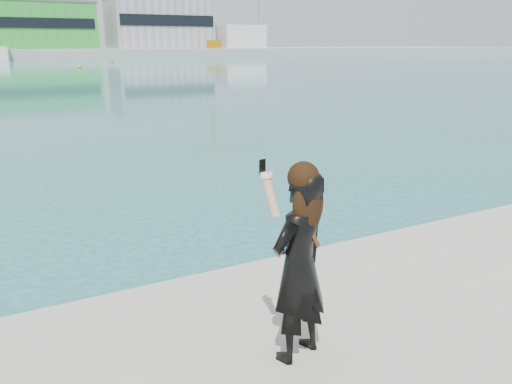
% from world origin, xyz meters
% --- Properties ---
extents(warehouse_green, '(30.60, 16.36, 10.50)m').
position_xyz_m(warehouse_green, '(8.00, 127.98, 7.26)').
color(warehouse_green, green).
rests_on(warehouse_green, far_quay).
extents(warehouse_grey_right, '(25.50, 15.35, 12.50)m').
position_xyz_m(warehouse_grey_right, '(40.00, 127.98, 8.26)').
color(warehouse_grey_right, gray).
rests_on(warehouse_grey_right, far_quay).
extents(ancillary_shed, '(12.00, 10.00, 6.00)m').
position_xyz_m(ancillary_shed, '(62.00, 126.00, 5.00)').
color(ancillary_shed, silver).
rests_on(ancillary_shed, far_quay).
extents(flagpole_right, '(1.28, 0.16, 8.00)m').
position_xyz_m(flagpole_right, '(22.09, 121.00, 6.54)').
color(flagpole_right, silver).
rests_on(flagpole_right, far_quay).
extents(buoy_near, '(0.50, 0.50, 0.50)m').
position_xyz_m(buoy_near, '(9.79, 67.70, 0.00)').
color(buoy_near, '#D6980B').
rests_on(buoy_near, ground).
extents(buoy_extra, '(0.50, 0.50, 0.50)m').
position_xyz_m(buoy_extra, '(18.92, 89.85, 0.00)').
color(buoy_extra, '#D6980B').
rests_on(buoy_extra, ground).
extents(woman, '(0.65, 0.52, 1.62)m').
position_xyz_m(woman, '(0.52, -0.75, 1.62)').
color(woman, black).
rests_on(woman, near_quay).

